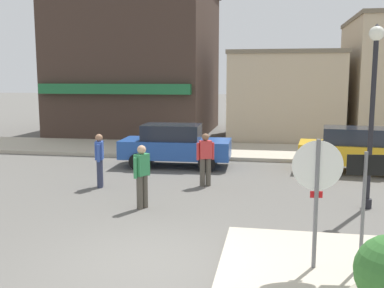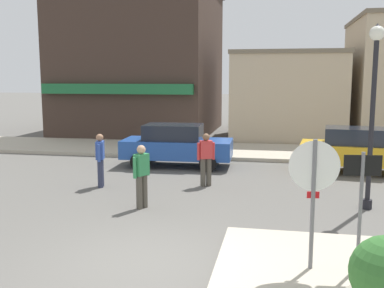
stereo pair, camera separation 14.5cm
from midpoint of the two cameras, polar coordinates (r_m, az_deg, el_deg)
The scene contains 12 objects.
ground_plane at distance 8.21m, azimuth -6.25°, elevation -15.10°, with size 160.00×160.00×0.00m, color #5B5954.
kerb_far at distance 19.76m, azimuth 3.75°, elevation -0.85°, with size 80.00×4.00×0.15m, color #B7AD99.
stop_sign at distance 7.55m, azimuth 15.02°, elevation -5.30°, with size 0.82×0.11×2.30m.
one_way_sign at distance 7.82m, azimuth 20.48°, elevation -6.49°, with size 0.60×0.08×2.10m.
lamp_post at distance 11.80m, azimuth 21.71°, elevation 6.35°, with size 0.36×0.36×4.54m.
parked_car_nearest at distance 16.55m, azimuth -2.44°, elevation -0.09°, with size 4.05×1.98×1.56m.
parked_car_second at distance 16.49m, azimuth 20.04°, elevation -0.63°, with size 4.16×2.20×1.56m.
pedestrian_crossing_near at distance 13.68m, azimuth -11.96°, elevation -1.84°, with size 0.30×0.56×1.61m.
pedestrian_crossing_far at distance 11.31m, azimuth -6.74°, elevation -3.88°, with size 0.36×0.53×1.61m.
pedestrian_kerb_side at distance 13.53m, azimuth 1.40°, elevation -1.77°, with size 0.54×0.34×1.61m.
building_corner_shop at distance 27.12m, azimuth -6.74°, elevation 10.54°, with size 8.47×9.65×8.54m.
building_storefront_left_near at distance 24.61m, azimuth 11.45°, elevation 6.02°, with size 5.68×6.31×4.57m.
Camera 1 is at (2.10, -7.22, 3.28)m, focal length 42.00 mm.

